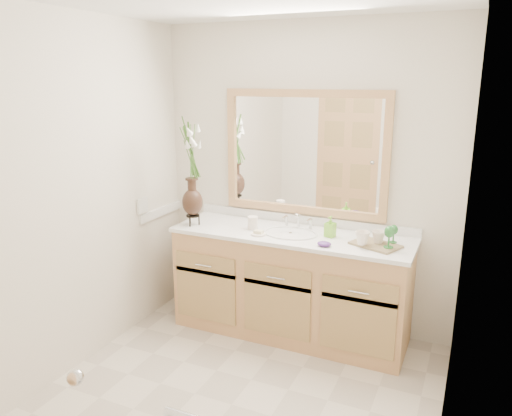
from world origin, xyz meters
The scene contains 20 objects.
floor centered at (0.00, 0.00, 0.00)m, with size 2.60×2.60×0.00m, color beige.
wall_back centered at (0.00, 1.30, 1.20)m, with size 2.40×0.02×2.40m, color silver.
wall_front centered at (0.00, -1.30, 1.20)m, with size 2.40×0.02×2.40m, color silver.
wall_left centered at (-1.20, 0.00, 1.20)m, with size 0.02×2.60×2.40m, color silver.
wall_right centered at (1.20, 0.00, 1.20)m, with size 0.02×2.60×2.40m, color silver.
vanity centered at (0.00, 1.01, 0.40)m, with size 1.80×0.55×0.80m.
counter centered at (0.00, 1.01, 0.82)m, with size 1.84×0.57×0.03m, color white.
sink centered at (0.00, 1.00, 0.78)m, with size 0.38×0.34×0.23m.
mirror centered at (0.00, 1.28, 1.41)m, with size 1.32×0.04×0.97m.
switch_plate centered at (-1.19, 0.76, 0.98)m, with size 0.02×0.12×0.12m, color white.
flower_vase centered at (-0.79, 0.89, 1.37)m, with size 0.19×0.19×0.79m.
tumbler centered at (-0.31, 0.99, 0.88)m, with size 0.08×0.08×0.10m, color white.
soap_dish centered at (-0.21, 0.87, 0.84)m, with size 0.11×0.11×0.04m.
soap_bottle centered at (0.29, 1.05, 0.90)m, with size 0.06×0.06×0.14m, color #7BD031.
purple_dish centered at (0.32, 0.82, 0.85)m, with size 0.10×0.08×0.03m, color #51297C.
tray centered at (0.64, 0.98, 0.84)m, with size 0.32×0.21×0.02m, color brown.
mug_left centered at (0.56, 0.92, 0.90)m, with size 0.10×0.10×0.10m, color white.
mug_right centered at (0.66, 1.00, 0.89)m, with size 0.09×0.09×0.09m, color white.
goblet_front centered at (0.74, 0.93, 0.95)m, with size 0.07×0.07×0.15m.
goblet_back centered at (0.75, 1.05, 0.93)m, with size 0.06×0.06×0.13m.
Camera 1 is at (1.25, -2.39, 1.98)m, focal length 35.00 mm.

